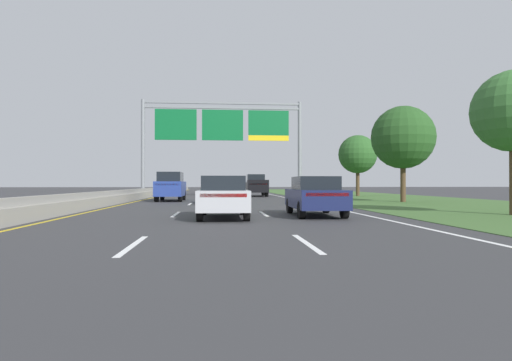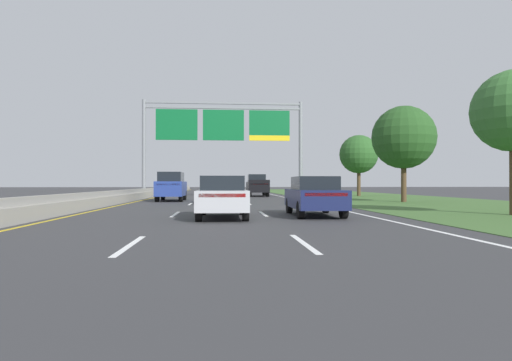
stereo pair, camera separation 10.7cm
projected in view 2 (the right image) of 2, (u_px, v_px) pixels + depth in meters
ground_plane at (220, 200)px, 33.58m from camera, size 220.00×220.00×0.00m
lane_striping at (220, 200)px, 33.12m from camera, size 11.96×106.00×0.01m
grass_verge_right at (393, 199)px, 34.72m from camera, size 14.00×110.00×0.02m
median_barrier_concrete at (134, 196)px, 33.04m from camera, size 0.60×110.00×0.85m
overhead_sign_gantry at (223, 129)px, 40.27m from camera, size 15.06×0.42×9.08m
pickup_truck_black at (257, 185)px, 42.96m from camera, size 2.06×5.42×2.20m
car_silver_centre_lane_sedan at (223, 196)px, 16.15m from camera, size 1.86×4.42×1.57m
car_white_centre_lane_sedan at (221, 191)px, 27.23m from camera, size 1.89×4.43×1.57m
car_navy_right_lane_sedan at (314, 195)px, 17.21m from camera, size 1.91×4.44×1.57m
car_blue_left_lane_suv at (171, 186)px, 31.55m from camera, size 1.92×4.71×2.11m
roadside_tree_mid at (404, 138)px, 29.54m from camera, size 4.33×4.33×6.63m
roadside_tree_far at (359, 154)px, 43.11m from camera, size 3.85×3.85×6.14m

